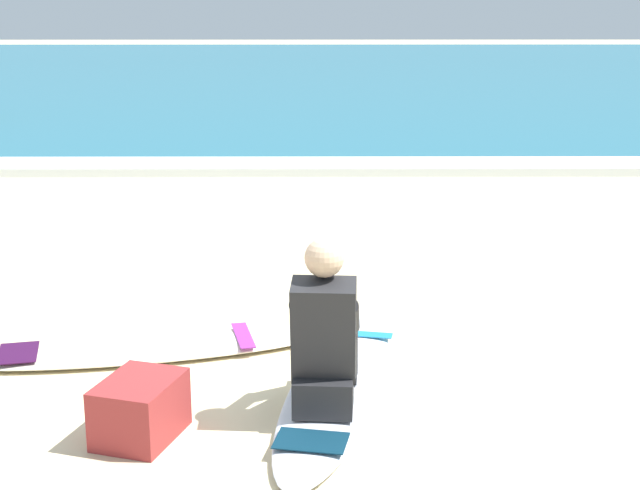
% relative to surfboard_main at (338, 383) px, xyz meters
% --- Properties ---
extents(ground_plane, '(80.00, 80.00, 0.00)m').
position_rel_surfboard_main_xyz_m(ground_plane, '(-0.20, 0.40, -0.04)').
color(ground_plane, beige).
extents(sea, '(80.00, 28.00, 0.10)m').
position_rel_surfboard_main_xyz_m(sea, '(-0.20, 20.63, 0.01)').
color(sea, teal).
rests_on(sea, ground).
extents(breaking_foam, '(80.00, 0.90, 0.11)m').
position_rel_surfboard_main_xyz_m(breaking_foam, '(-0.20, 6.93, 0.02)').
color(breaking_foam, white).
rests_on(breaking_foam, ground).
extents(surfboard_main, '(1.00, 2.65, 0.08)m').
position_rel_surfboard_main_xyz_m(surfboard_main, '(0.00, 0.00, 0.00)').
color(surfboard_main, silver).
rests_on(surfboard_main, ground).
extents(surfer_seated, '(0.40, 0.72, 0.95)m').
position_rel_surfboard_main_xyz_m(surfer_seated, '(-0.08, -0.36, 0.40)').
color(surfer_seated, '#232326').
rests_on(surfer_seated, surfboard_main).
extents(surfboard_spare_near, '(2.43, 1.02, 0.08)m').
position_rel_surfboard_main_xyz_m(surfboard_spare_near, '(-1.26, 0.55, 0.00)').
color(surfboard_spare_near, '#EFE5C6').
rests_on(surfboard_spare_near, ground).
extents(beach_bag, '(0.49, 0.57, 0.32)m').
position_rel_surfboard_main_xyz_m(beach_bag, '(-1.05, -0.63, 0.12)').
color(beach_bag, maroon).
rests_on(beach_bag, ground).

